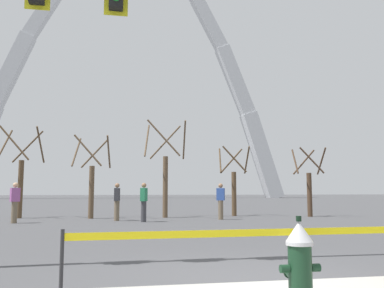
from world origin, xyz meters
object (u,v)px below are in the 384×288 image
object	(u,v)px
monument_arch	(129,80)
pedestrian_walking_right	(144,202)
pedestrian_standing_center	(117,201)
pedestrian_walking_left	(221,201)
pedestrian_near_trees	(15,202)
fire_hydrant	(300,264)

from	to	relation	value
monument_arch	pedestrian_walking_right	world-z (taller)	monument_arch
pedestrian_standing_center	pedestrian_walking_left	bearing A→B (deg)	-0.79
pedestrian_standing_center	pedestrian_near_trees	distance (m)	4.01
monument_arch	pedestrian_standing_center	distance (m)	56.72
monument_arch	pedestrian_standing_center	xyz separation A→B (m)	(-1.88, -53.18, -19.63)
monument_arch	pedestrian_walking_left	size ratio (longest dim) A/B	34.83
pedestrian_walking_left	monument_arch	bearing A→B (deg)	92.86
pedestrian_walking_left	fire_hydrant	bearing A→B (deg)	-100.83
monument_arch	pedestrian_walking_left	world-z (taller)	monument_arch
pedestrian_walking_left	pedestrian_near_trees	bearing A→B (deg)	-176.35
pedestrian_standing_center	pedestrian_near_trees	xyz separation A→B (m)	(-3.97, -0.60, 0.00)
fire_hydrant	pedestrian_walking_right	xyz separation A→B (m)	(-0.84, 12.85, 0.35)
pedestrian_walking_right	pedestrian_near_trees	distance (m)	5.05
pedestrian_walking_right	pedestrian_near_trees	world-z (taller)	same
pedestrian_walking_right	pedestrian_walking_left	bearing A→B (deg)	12.81
monument_arch	pedestrian_near_trees	distance (m)	57.55
monument_arch	pedestrian_standing_center	size ratio (longest dim) A/B	34.83
pedestrian_walking_right	pedestrian_near_trees	xyz separation A→B (m)	(-5.05, 0.24, 0.00)
fire_hydrant	pedestrian_walking_right	world-z (taller)	pedestrian_walking_right
pedestrian_walking_left	pedestrian_walking_right	bearing A→B (deg)	-167.19
pedestrian_walking_right	monument_arch	bearing A→B (deg)	89.16
pedestrian_standing_center	pedestrian_walking_right	bearing A→B (deg)	-38.15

